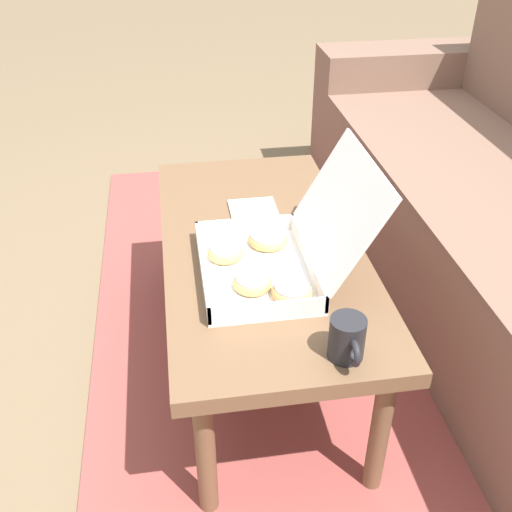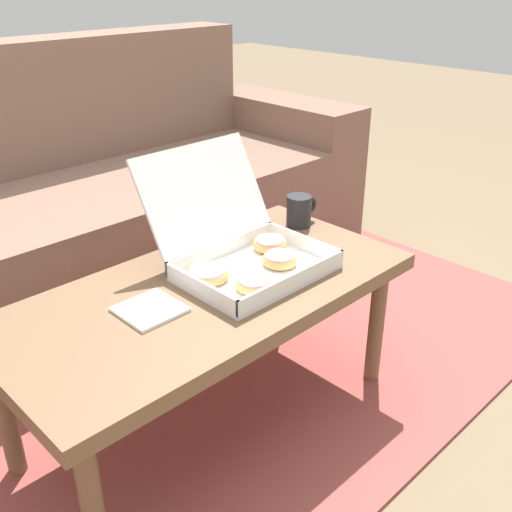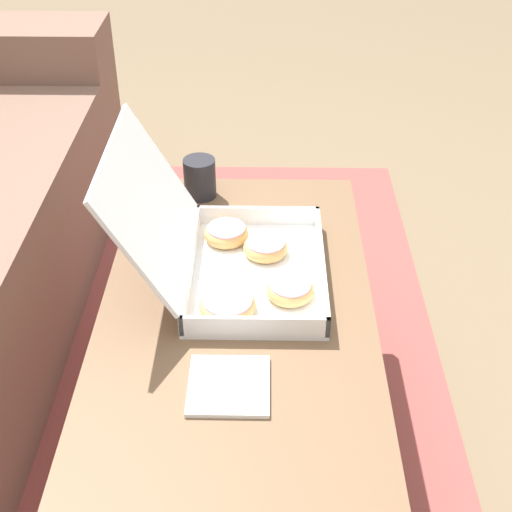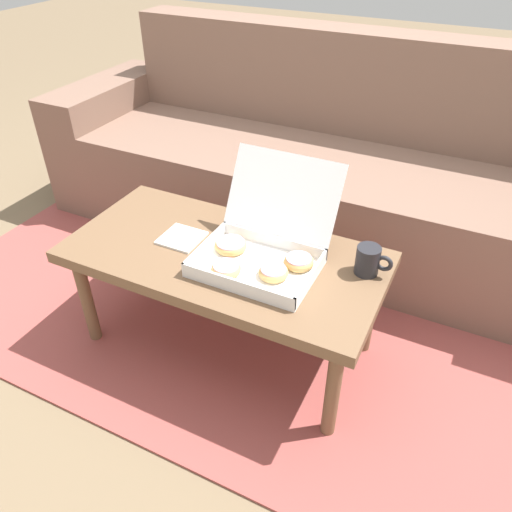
{
  "view_description": "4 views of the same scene",
  "coord_description": "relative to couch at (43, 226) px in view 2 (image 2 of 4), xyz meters",
  "views": [
    {
      "loc": [
        1.29,
        -0.31,
        1.25
      ],
      "look_at": [
        0.13,
        -0.13,
        0.47
      ],
      "focal_mm": 42.0,
      "sensor_mm": 36.0,
      "label": 1
    },
    {
      "loc": [
        -0.8,
        -1.08,
        1.12
      ],
      "look_at": [
        0.13,
        -0.13,
        0.47
      ],
      "focal_mm": 42.0,
      "sensor_mm": 36.0,
      "label": 2
    },
    {
      "loc": [
        -0.97,
        -0.15,
        1.26
      ],
      "look_at": [
        0.13,
        -0.13,
        0.47
      ],
      "focal_mm": 50.0,
      "sensor_mm": 36.0,
      "label": 3
    },
    {
      "loc": [
        0.67,
        -1.22,
        1.35
      ],
      "look_at": [
        0.13,
        -0.13,
        0.47
      ],
      "focal_mm": 35.0,
      "sensor_mm": 36.0,
      "label": 4
    }
  ],
  "objects": [
    {
      "name": "ground_plane",
      "position": [
        0.0,
        -0.79,
        -0.31
      ],
      "size": [
        12.0,
        12.0,
        0.0
      ],
      "primitive_type": "plane",
      "color": "#756047"
    },
    {
      "name": "area_rug",
      "position": [
        0.0,
        -0.49,
        -0.3
      ],
      "size": [
        2.65,
        1.77,
        0.01
      ],
      "primitive_type": "cube",
      "color": "#994742",
      "rests_on": "ground_plane"
    },
    {
      "name": "couch",
      "position": [
        0.0,
        0.0,
        0.0
      ],
      "size": [
        2.53,
        0.78,
        0.89
      ],
      "color": "#7A5B4C",
      "rests_on": "ground_plane"
    },
    {
      "name": "coffee_table",
      "position": [
        0.0,
        -0.88,
        0.06
      ],
      "size": [
        1.03,
        0.51,
        0.42
      ],
      "color": "brown",
      "rests_on": "ground_plane"
    },
    {
      "name": "pastry_box",
      "position": [
        0.13,
        -0.86,
        0.16
      ],
      "size": [
        0.37,
        0.39,
        0.28
      ],
      "color": "white",
      "rests_on": "coffee_table"
    },
    {
      "name": "coffee_mug",
      "position": [
        0.44,
        -0.78,
        0.16
      ],
      "size": [
        0.11,
        0.07,
        0.09
      ],
      "color": "#232328",
      "rests_on": "coffee_table"
    },
    {
      "name": "napkin_stack",
      "position": [
        -0.16,
        -0.87,
        0.11
      ],
      "size": [
        0.13,
        0.13,
        0.01
      ],
      "color": "white",
      "rests_on": "coffee_table"
    }
  ]
}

